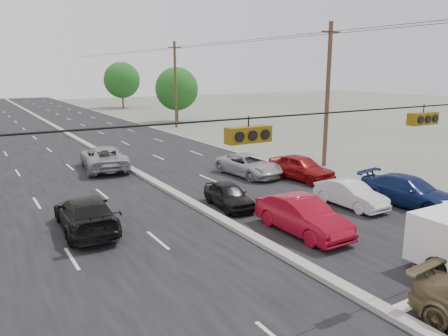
{
  "coord_description": "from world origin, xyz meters",
  "views": [
    {
      "loc": [
        -9.76,
        -7.64,
        6.81
      ],
      "look_at": [
        0.83,
        9.78,
        2.2
      ],
      "focal_mm": 35.0,
      "sensor_mm": 36.0,
      "label": 1
    }
  ],
  "objects": [
    {
      "name": "road_surface",
      "position": [
        0.0,
        30.0,
        0.0
      ],
      "size": [
        20.0,
        160.0,
        0.02
      ],
      "primitive_type": "cube",
      "color": "black",
      "rests_on": "ground"
    },
    {
      "name": "queue_car_b",
      "position": [
        6.7,
        7.12,
        0.66
      ],
      "size": [
        1.43,
        3.99,
        1.31
      ],
      "primitive_type": "imported",
      "rotation": [
        0.0,
        0.0,
        0.01
      ],
      "color": "silver",
      "rests_on": "ground"
    },
    {
      "name": "tree_right_mid",
      "position": [
        15.0,
        45.0,
        4.34
      ],
      "size": [
        5.6,
        5.6,
        7.14
      ],
      "color": "#382619",
      "rests_on": "ground"
    },
    {
      "name": "queue_car_e",
      "position": [
        8.27,
        12.71,
        0.78
      ],
      "size": [
        2.45,
        4.79,
        1.56
      ],
      "primitive_type": "imported",
      "rotation": [
        0.0,
        0.0,
        0.14
      ],
      "color": "maroon",
      "rests_on": "ground"
    },
    {
      "name": "traffic_signals",
      "position": [
        1.4,
        0.0,
        5.49
      ],
      "size": [
        25.0,
        0.3,
        0.54
      ],
      "color": "black",
      "rests_on": "ground"
    },
    {
      "name": "queue_car_a",
      "position": [
        1.4,
        10.24,
        0.63
      ],
      "size": [
        1.81,
        3.8,
        1.25
      ],
      "primitive_type": "imported",
      "rotation": [
        0.0,
        0.0,
        -0.09
      ],
      "color": "black",
      "rests_on": "ground"
    },
    {
      "name": "queue_car_c",
      "position": [
        6.09,
        15.28,
        0.7
      ],
      "size": [
        2.78,
        5.22,
        1.4
      ],
      "primitive_type": "imported",
      "rotation": [
        0.0,
        0.0,
        0.09
      ],
      "color": "#A2A4A9",
      "rests_on": "ground"
    },
    {
      "name": "utility_pole_right_b",
      "position": [
        12.5,
        15.0,
        5.11
      ],
      "size": [
        1.6,
        0.3,
        10.0
      ],
      "color": "#422D1E",
      "rests_on": "ground"
    },
    {
      "name": "queue_car_d",
      "position": [
        9.4,
        5.72,
        0.75
      ],
      "size": [
        2.7,
        5.35,
        1.49
      ],
      "primitive_type": "imported",
      "rotation": [
        0.0,
        0.0,
        0.12
      ],
      "color": "#0F1D4C",
      "rests_on": "ground"
    },
    {
      "name": "red_sedan",
      "position": [
        2.15,
        5.56,
        0.77
      ],
      "size": [
        1.65,
        4.69,
        1.54
      ],
      "primitive_type": "imported",
      "rotation": [
        0.0,
        0.0,
        0.0
      ],
      "color": "maroon",
      "rests_on": "ground"
    },
    {
      "name": "center_median",
      "position": [
        0.0,
        30.0,
        0.1
      ],
      "size": [
        0.5,
        160.0,
        0.2
      ],
      "primitive_type": "cube",
      "color": "gray",
      "rests_on": "ground"
    },
    {
      "name": "utility_pole_right_c",
      "position": [
        12.5,
        40.0,
        5.11
      ],
      "size": [
        1.6,
        0.3,
        10.0
      ],
      "color": "#422D1E",
      "rests_on": "ground"
    },
    {
      "name": "oncoming_far",
      "position": [
        -1.49,
        22.03,
        0.83
      ],
      "size": [
        3.53,
        6.27,
        1.65
      ],
      "primitive_type": "imported",
      "rotation": [
        0.0,
        0.0,
        3.0
      ],
      "color": "gray",
      "rests_on": "ground"
    },
    {
      "name": "tree_right_far",
      "position": [
        16.0,
        70.0,
        4.96
      ],
      "size": [
        6.4,
        6.4,
        8.16
      ],
      "color": "#382619",
      "rests_on": "ground"
    },
    {
      "name": "oncoming_near",
      "position": [
        -5.59,
        10.63,
        0.76
      ],
      "size": [
        2.43,
        5.34,
        1.52
      ],
      "primitive_type": "imported",
      "rotation": [
        0.0,
        0.0,
        3.08
      ],
      "color": "black",
      "rests_on": "ground"
    },
    {
      "name": "ground",
      "position": [
        0.0,
        0.0,
        0.0
      ],
      "size": [
        200.0,
        200.0,
        0.0
      ],
      "primitive_type": "plane",
      "color": "#606356",
      "rests_on": "ground"
    }
  ]
}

